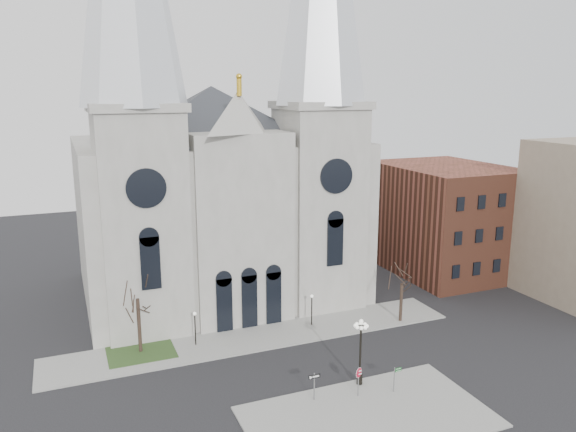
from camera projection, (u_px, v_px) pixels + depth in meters
name	position (u px, v px, depth m)	size (l,w,h in m)	color
ground	(303.00, 393.00, 44.69)	(160.00, 160.00, 0.00)	black
sidewalk_near	(368.00, 417.00, 41.27)	(18.00, 10.00, 0.14)	gray
sidewalk_far	(258.00, 337.00, 54.60)	(40.00, 6.00, 0.14)	gray
grass_patch	(141.00, 352.00, 51.43)	(6.00, 5.00, 0.18)	#29481F
cathedral	(220.00, 137.00, 61.26)	(33.00, 26.66, 54.00)	gray
bg_building_brick	(444.00, 218.00, 74.10)	(14.00, 18.00, 14.00)	brown
tree_left	(137.00, 295.00, 50.23)	(3.20, 3.20, 7.50)	black
tree_right	(402.00, 281.00, 57.37)	(3.20, 3.20, 6.00)	black
ped_lamp_left	(195.00, 323.00, 52.34)	(0.32, 0.32, 3.26)	black
ped_lamp_right	(312.00, 305.00, 56.77)	(0.32, 0.32, 3.26)	black
stop_sign	(359.00, 375.00, 43.62)	(0.87, 0.15, 2.41)	slate
globe_lamp	(361.00, 344.00, 44.96)	(1.52, 1.52, 5.64)	black
one_way_sign	(314.00, 382.00, 43.10)	(0.98, 0.10, 2.24)	slate
street_name_sign	(395.00, 377.00, 44.35)	(0.66, 0.08, 2.07)	slate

